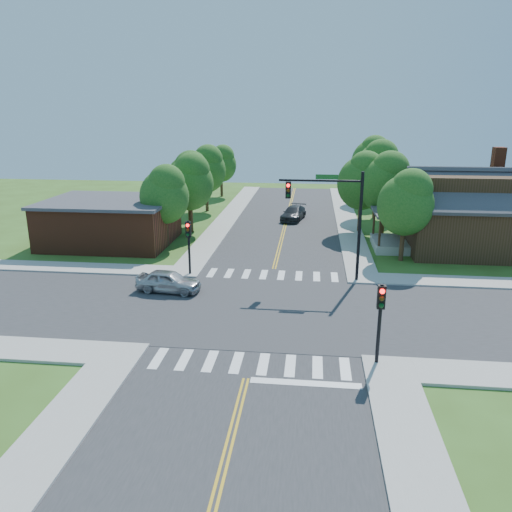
# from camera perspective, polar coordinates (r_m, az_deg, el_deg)

# --- Properties ---
(ground) EXTENTS (100.00, 100.00, 0.00)m
(ground) POSITION_cam_1_polar(r_m,az_deg,el_deg) (28.31, 0.87, -6.25)
(ground) COLOR #38561B
(ground) RESTS_ON ground
(road_ns) EXTENTS (10.00, 90.00, 0.04)m
(road_ns) POSITION_cam_1_polar(r_m,az_deg,el_deg) (28.30, 0.87, -6.21)
(road_ns) COLOR #2D2D30
(road_ns) RESTS_ON ground
(road_ew) EXTENTS (90.00, 10.00, 0.04)m
(road_ew) POSITION_cam_1_polar(r_m,az_deg,el_deg) (28.30, 0.87, -6.20)
(road_ew) COLOR #2D2D30
(road_ew) RESTS_ON ground
(intersection_patch) EXTENTS (10.20, 10.20, 0.06)m
(intersection_patch) POSITION_cam_1_polar(r_m,az_deg,el_deg) (28.31, 0.87, -6.25)
(intersection_patch) COLOR #2D2D30
(intersection_patch) RESTS_ON ground
(sidewalk_ne) EXTENTS (40.00, 40.00, 0.14)m
(sidewalk_ne) POSITION_cam_1_polar(r_m,az_deg,el_deg) (45.19, 23.38, 1.20)
(sidewalk_ne) COLOR #9E9B93
(sidewalk_ne) RESTS_ON ground
(sidewalk_nw) EXTENTS (40.00, 40.00, 0.14)m
(sidewalk_nw) POSITION_cam_1_polar(r_m,az_deg,el_deg) (46.92, -16.74, 2.40)
(sidewalk_nw) COLOR #9E9B93
(sidewalk_nw) RESTS_ON ground
(crosswalk_north) EXTENTS (8.85, 2.00, 0.01)m
(crosswalk_north) POSITION_cam_1_polar(r_m,az_deg,el_deg) (34.07, 1.89, -2.16)
(crosswalk_north) COLOR white
(crosswalk_north) RESTS_ON ground
(crosswalk_south) EXTENTS (8.85, 2.00, 0.01)m
(crosswalk_south) POSITION_cam_1_polar(r_m,az_deg,el_deg) (22.73, -0.71, -12.16)
(crosswalk_south) COLOR white
(crosswalk_south) RESTS_ON ground
(centerline) EXTENTS (0.30, 90.00, 0.01)m
(centerline) POSITION_cam_1_polar(r_m,az_deg,el_deg) (28.29, 0.87, -6.16)
(centerline) COLOR gold
(centerline) RESTS_ON ground
(stop_bar) EXTENTS (4.60, 0.45, 0.09)m
(stop_bar) POSITION_cam_1_polar(r_m,az_deg,el_deg) (21.40, 5.68, -14.36)
(stop_bar) COLOR white
(stop_bar) RESTS_ON ground
(signal_mast_ne) EXTENTS (5.30, 0.42, 7.20)m
(signal_mast_ne) POSITION_cam_1_polar(r_m,az_deg,el_deg) (32.18, 8.88, 5.39)
(signal_mast_ne) COLOR black
(signal_mast_ne) RESTS_ON ground
(signal_pole_se) EXTENTS (0.34, 0.42, 3.80)m
(signal_pole_se) POSITION_cam_1_polar(r_m,az_deg,el_deg) (22.20, 14.04, -5.94)
(signal_pole_se) COLOR black
(signal_pole_se) RESTS_ON ground
(signal_pole_nw) EXTENTS (0.34, 0.42, 3.80)m
(signal_pole_nw) POSITION_cam_1_polar(r_m,az_deg,el_deg) (33.62, -7.71, 2.09)
(signal_pole_nw) COLOR black
(signal_pole_nw) RESTS_ON ground
(house_ne) EXTENTS (13.05, 8.80, 7.11)m
(house_ne) POSITION_cam_1_polar(r_m,az_deg,el_deg) (42.82, 23.54, 4.88)
(house_ne) COLOR #322211
(house_ne) RESTS_ON ground
(building_nw) EXTENTS (10.40, 8.40, 3.73)m
(building_nw) POSITION_cam_1_polar(r_m,az_deg,el_deg) (43.56, -16.30, 3.83)
(building_nw) COLOR brown
(building_nw) RESTS_ON ground
(tree_e_a) EXTENTS (4.06, 3.86, 6.91)m
(tree_e_a) POSITION_cam_1_polar(r_m,az_deg,el_deg) (37.88, 16.87, 6.04)
(tree_e_a) COLOR #382314
(tree_e_a) RESTS_ON ground
(tree_e_b) EXTENTS (4.45, 4.23, 7.57)m
(tree_e_b) POSITION_cam_1_polar(r_m,az_deg,el_deg) (44.82, 14.70, 8.29)
(tree_e_b) COLOR #382314
(tree_e_b) RESTS_ON ground
(tree_e_c) EXTENTS (4.74, 4.51, 8.07)m
(tree_e_c) POSITION_cam_1_polar(r_m,az_deg,el_deg) (52.71, 13.78, 9.88)
(tree_e_c) COLOR #382314
(tree_e_c) RESTS_ON ground
(tree_e_d) EXTENTS (4.71, 4.48, 8.01)m
(tree_e_d) POSITION_cam_1_polar(r_m,az_deg,el_deg) (61.50, 13.15, 10.77)
(tree_e_d) COLOR #382314
(tree_e_d) RESTS_ON ground
(tree_w_a) EXTENTS (3.98, 3.78, 6.77)m
(tree_w_a) POSITION_cam_1_polar(r_m,az_deg,el_deg) (40.98, -10.36, 7.09)
(tree_w_a) COLOR #382314
(tree_w_a) RESTS_ON ground
(tree_w_b) EXTENTS (4.26, 4.05, 7.25)m
(tree_w_b) POSITION_cam_1_polar(r_m,az_deg,el_deg) (48.08, -7.63, 8.95)
(tree_w_b) COLOR #382314
(tree_w_b) RESTS_ON ground
(tree_w_c) EXTENTS (4.29, 4.08, 7.30)m
(tree_w_c) POSITION_cam_1_polar(r_m,az_deg,el_deg) (55.15, -5.66, 10.01)
(tree_w_c) COLOR #382314
(tree_w_c) RESTS_ON ground
(tree_w_d) EXTENTS (3.90, 3.70, 6.63)m
(tree_w_d) POSITION_cam_1_polar(r_m,az_deg,el_deg) (64.65, -3.94, 10.60)
(tree_w_d) COLOR #382314
(tree_w_d) RESTS_ON ground
(tree_house) EXTENTS (4.37, 4.15, 7.43)m
(tree_house) POSITION_cam_1_polar(r_m,az_deg,el_deg) (46.02, 12.12, 8.55)
(tree_house) COLOR #382314
(tree_house) RESTS_ON ground
(tree_bldg) EXTENTS (4.28, 4.07, 7.28)m
(tree_bldg) POSITION_cam_1_polar(r_m,az_deg,el_deg) (45.47, -7.50, 8.56)
(tree_bldg) COLOR #382314
(tree_bldg) RESTS_ON ground
(car_silver) EXTENTS (2.53, 4.37, 1.36)m
(car_silver) POSITION_cam_1_polar(r_m,az_deg,el_deg) (31.28, -9.97, -2.91)
(car_silver) COLOR #ACAFB3
(car_silver) RESTS_ON ground
(car_dgrey) EXTENTS (3.70, 5.41, 1.36)m
(car_dgrey) POSITION_cam_1_polar(r_m,az_deg,el_deg) (51.01, 4.30, 4.85)
(car_dgrey) COLOR #2B2D30
(car_dgrey) RESTS_ON ground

